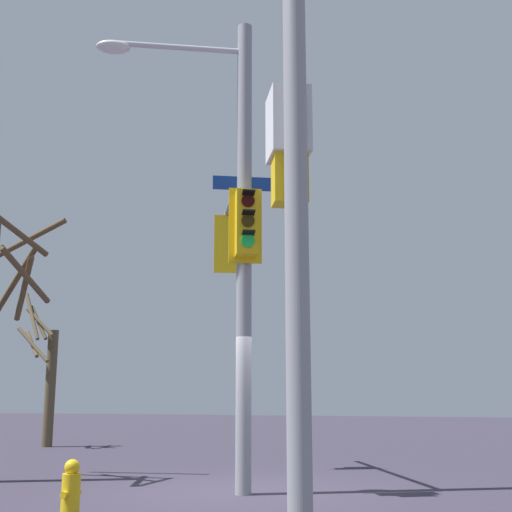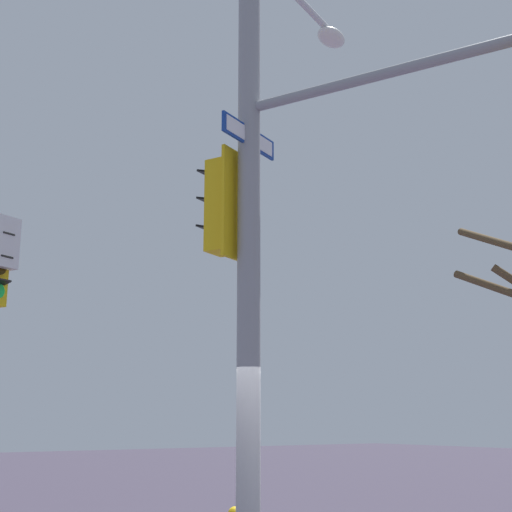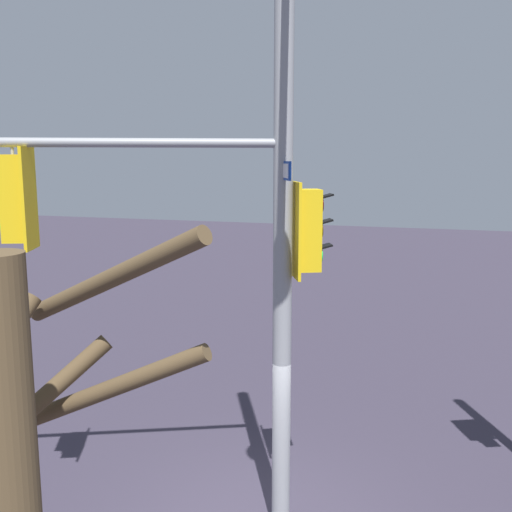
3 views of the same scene
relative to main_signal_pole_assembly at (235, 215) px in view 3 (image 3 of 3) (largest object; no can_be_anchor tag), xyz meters
name	(u,v)px [view 3 (image 3 of 3)]	position (x,y,z in m)	size (l,w,h in m)	color
main_signal_pole_assembly	(235,215)	(0.00, 0.00, 0.00)	(5.85, 3.00, 8.17)	gray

